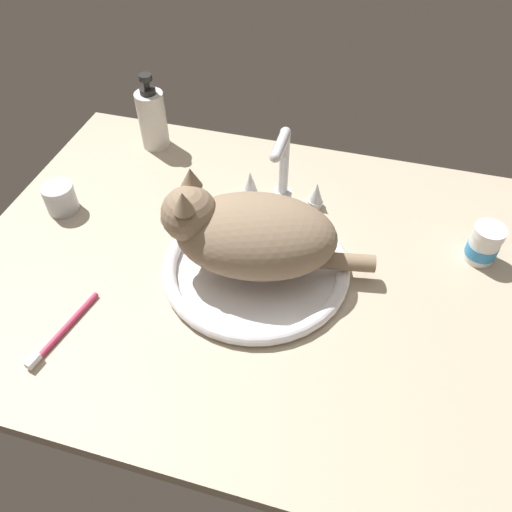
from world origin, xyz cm
name	(u,v)px	position (x,y,z in cm)	size (l,w,h in cm)	color
countertop	(286,276)	(0.00, 0.00, 1.50)	(121.84, 81.49, 3.00)	#B7A88E
sink_basin	(256,266)	(-5.46, -1.32, 4.14)	(34.91, 34.91, 2.59)	white
faucet	(283,176)	(-5.46, 18.85, 10.03)	(17.54, 11.20, 17.99)	silver
cat	(245,233)	(-7.38, -1.65, 12.72)	(38.06, 22.35, 17.84)	#8C755B
soap_pump_bottle	(152,119)	(-39.68, 31.51, 10.18)	(6.50, 6.50, 18.00)	silver
metal_jar	(60,198)	(-49.15, 4.40, 6.10)	(6.59, 6.59, 6.16)	#B2B5BA
pill_bottle	(484,245)	(34.75, 13.22, 6.66)	(5.87, 5.87, 7.88)	white
toothbrush	(62,331)	(-33.05, -23.65, 3.62)	(4.26, 16.86, 1.70)	#D83359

